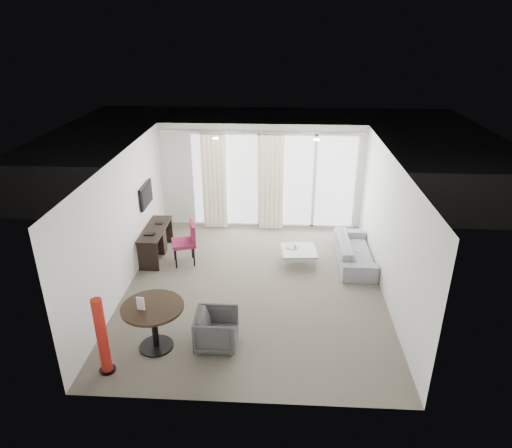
# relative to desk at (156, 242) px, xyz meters

# --- Properties ---
(floor) EXTENTS (5.00, 6.00, 0.00)m
(floor) POSITION_rel_desk_xyz_m (2.26, -1.18, -0.34)
(floor) COLOR #5D574A
(floor) RESTS_ON ground
(ceiling) EXTENTS (5.00, 6.00, 0.00)m
(ceiling) POSITION_rel_desk_xyz_m (2.26, -1.18, 2.26)
(ceiling) COLOR white
(ceiling) RESTS_ON ground
(wall_left) EXTENTS (0.00, 6.00, 2.60)m
(wall_left) POSITION_rel_desk_xyz_m (-0.24, -1.18, 0.96)
(wall_left) COLOR silver
(wall_left) RESTS_ON ground
(wall_right) EXTENTS (0.00, 6.00, 2.60)m
(wall_right) POSITION_rel_desk_xyz_m (4.76, -1.18, 0.96)
(wall_right) COLOR silver
(wall_right) RESTS_ON ground
(wall_front) EXTENTS (5.00, 0.00, 2.60)m
(wall_front) POSITION_rel_desk_xyz_m (2.26, -4.18, 0.96)
(wall_front) COLOR silver
(wall_front) RESTS_ON ground
(window_panel) EXTENTS (4.00, 0.02, 2.38)m
(window_panel) POSITION_rel_desk_xyz_m (2.56, 1.80, 0.86)
(window_panel) COLOR white
(window_panel) RESTS_ON ground
(window_frame) EXTENTS (4.10, 0.06, 2.44)m
(window_frame) POSITION_rel_desk_xyz_m (2.56, 1.79, 0.86)
(window_frame) COLOR white
(window_frame) RESTS_ON ground
(curtain_left) EXTENTS (0.60, 0.20, 2.38)m
(curtain_left) POSITION_rel_desk_xyz_m (1.11, 1.64, 0.86)
(curtain_left) COLOR white
(curtain_left) RESTS_ON ground
(curtain_right) EXTENTS (0.60, 0.20, 2.38)m
(curtain_right) POSITION_rel_desk_xyz_m (2.51, 1.64, 0.86)
(curtain_right) COLOR white
(curtain_right) RESTS_ON ground
(curtain_track) EXTENTS (4.80, 0.04, 0.04)m
(curtain_track) POSITION_rel_desk_xyz_m (2.26, 1.64, 2.11)
(curtain_track) COLOR #B2B2B7
(curtain_track) RESTS_ON ceiling
(downlight_a) EXTENTS (0.12, 0.12, 0.02)m
(downlight_a) POSITION_rel_desk_xyz_m (1.36, 0.42, 2.25)
(downlight_a) COLOR #FFE0B2
(downlight_a) RESTS_ON ceiling
(downlight_b) EXTENTS (0.12, 0.12, 0.02)m
(downlight_b) POSITION_rel_desk_xyz_m (3.46, 0.42, 2.25)
(downlight_b) COLOR #FFE0B2
(downlight_b) RESTS_ON ceiling
(desk) EXTENTS (0.45, 1.43, 0.67)m
(desk) POSITION_rel_desk_xyz_m (0.00, 0.00, 0.00)
(desk) COLOR black
(desk) RESTS_ON floor
(tv) EXTENTS (0.05, 0.80, 0.50)m
(tv) POSITION_rel_desk_xyz_m (-0.20, 0.27, 1.01)
(tv) COLOR black
(tv) RESTS_ON wall_left
(desk_chair) EXTENTS (0.63, 0.61, 0.94)m
(desk_chair) POSITION_rel_desk_xyz_m (0.68, -0.30, 0.13)
(desk_chair) COLOR maroon
(desk_chair) RESTS_ON floor
(round_table) EXTENTS (1.20, 1.20, 0.79)m
(round_table) POSITION_rel_desk_xyz_m (0.78, -3.08, 0.06)
(round_table) COLOR black
(round_table) RESTS_ON floor
(menu_card) EXTENTS (0.12, 0.04, 0.22)m
(menu_card) POSITION_rel_desk_xyz_m (0.63, -3.18, 0.38)
(menu_card) COLOR white
(menu_card) RESTS_ON round_table
(red_lamp) EXTENTS (0.33, 0.33, 1.27)m
(red_lamp) POSITION_rel_desk_xyz_m (0.18, -3.67, 0.30)
(red_lamp) COLOR #A51B13
(red_lamp) RESTS_ON floor
(tub_armchair) EXTENTS (0.68, 0.66, 0.62)m
(tub_armchair) POSITION_rel_desk_xyz_m (1.76, -2.99, -0.03)
(tub_armchair) COLOR #393939
(tub_armchair) RESTS_ON floor
(coffee_table) EXTENTS (0.79, 0.79, 0.33)m
(coffee_table) POSITION_rel_desk_xyz_m (3.16, -0.17, -0.17)
(coffee_table) COLOR gray
(coffee_table) RESTS_ON floor
(remote) EXTENTS (0.06, 0.16, 0.02)m
(remote) POSITION_rel_desk_xyz_m (3.08, -0.09, 0.02)
(remote) COLOR black
(remote) RESTS_ON coffee_table
(magazine) EXTENTS (0.32, 0.35, 0.02)m
(magazine) POSITION_rel_desk_xyz_m (3.04, -0.04, 0.02)
(magazine) COLOR gray
(magazine) RESTS_ON coffee_table
(sofa) EXTENTS (0.72, 1.85, 0.54)m
(sofa) POSITION_rel_desk_xyz_m (4.37, -0.04, -0.07)
(sofa) COLOR gray
(sofa) RESTS_ON floor
(terrace_slab) EXTENTS (5.60, 3.00, 0.12)m
(terrace_slab) POSITION_rel_desk_xyz_m (2.56, 3.32, -0.40)
(terrace_slab) COLOR #4D4D50
(terrace_slab) RESTS_ON ground
(rattan_chair_a) EXTENTS (0.61, 0.61, 0.75)m
(rattan_chair_a) POSITION_rel_desk_xyz_m (3.20, 3.30, 0.04)
(rattan_chair_a) COLOR #52371F
(rattan_chair_a) RESTS_ON terrace_slab
(rattan_chair_b) EXTENTS (0.68, 0.68, 0.82)m
(rattan_chair_b) POSITION_rel_desk_xyz_m (4.45, 3.59, 0.07)
(rattan_chair_b) COLOR #52371F
(rattan_chair_b) RESTS_ON terrace_slab
(rattan_table) EXTENTS (0.58, 0.58, 0.47)m
(rattan_table) POSITION_rel_desk_xyz_m (3.73, 2.92, -0.10)
(rattan_table) COLOR #52371F
(rattan_table) RESTS_ON terrace_slab
(balustrade) EXTENTS (5.50, 0.06, 1.05)m
(balustrade) POSITION_rel_desk_xyz_m (2.56, 4.77, 0.16)
(balustrade) COLOR #B2B2B7
(balustrade) RESTS_ON terrace_slab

